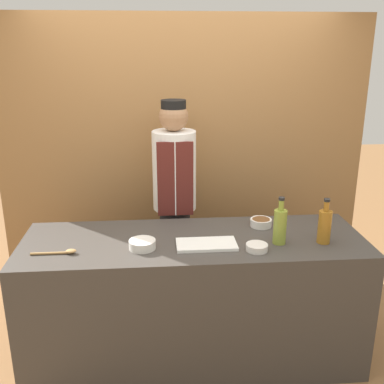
{
  "coord_description": "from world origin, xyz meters",
  "views": [
    {
      "loc": [
        -0.24,
        -2.74,
        2.14
      ],
      "look_at": [
        0.0,
        0.15,
        1.2
      ],
      "focal_mm": 42.0,
      "sensor_mm": 36.0,
      "label": 1
    }
  ],
  "objects_px": {
    "sauce_bowl_white": "(142,244)",
    "cutting_board": "(206,244)",
    "sauce_bowl_purple": "(257,247)",
    "bottle_oil": "(280,225)",
    "wooden_spoon": "(61,252)",
    "chef_center": "(175,202)",
    "bottle_amber": "(325,226)",
    "sauce_bowl_brown": "(261,222)"
  },
  "relations": [
    {
      "from": "wooden_spoon",
      "to": "sauce_bowl_brown",
      "type": "bearing_deg",
      "value": 14.47
    },
    {
      "from": "sauce_bowl_purple",
      "to": "wooden_spoon",
      "type": "xyz_separation_m",
      "value": [
        -1.22,
        0.05,
        -0.01
      ]
    },
    {
      "from": "bottle_amber",
      "to": "sauce_bowl_brown",
      "type": "bearing_deg",
      "value": 137.95
    },
    {
      "from": "sauce_bowl_brown",
      "to": "cutting_board",
      "type": "height_order",
      "value": "sauce_bowl_brown"
    },
    {
      "from": "sauce_bowl_purple",
      "to": "cutting_board",
      "type": "xyz_separation_m",
      "value": [
        -0.31,
        0.09,
        -0.01
      ]
    },
    {
      "from": "sauce_bowl_white",
      "to": "sauce_bowl_brown",
      "type": "height_order",
      "value": "sauce_bowl_white"
    },
    {
      "from": "cutting_board",
      "to": "chef_center",
      "type": "bearing_deg",
      "value": 103.36
    },
    {
      "from": "bottle_oil",
      "to": "chef_center",
      "type": "relative_size",
      "value": 0.18
    },
    {
      "from": "sauce_bowl_purple",
      "to": "sauce_bowl_brown",
      "type": "distance_m",
      "value": 0.41
    },
    {
      "from": "sauce_bowl_brown",
      "to": "wooden_spoon",
      "type": "distance_m",
      "value": 1.38
    },
    {
      "from": "bottle_oil",
      "to": "sauce_bowl_white",
      "type": "bearing_deg",
      "value": -179.36
    },
    {
      "from": "sauce_bowl_brown",
      "to": "cutting_board",
      "type": "distance_m",
      "value": 0.52
    },
    {
      "from": "sauce_bowl_brown",
      "to": "bottle_oil",
      "type": "xyz_separation_m",
      "value": [
        0.05,
        -0.3,
        0.09
      ]
    },
    {
      "from": "bottle_amber",
      "to": "chef_center",
      "type": "relative_size",
      "value": 0.17
    },
    {
      "from": "cutting_board",
      "to": "wooden_spoon",
      "type": "height_order",
      "value": "wooden_spoon"
    },
    {
      "from": "sauce_bowl_white",
      "to": "bottle_amber",
      "type": "bearing_deg",
      "value": -0.18
    },
    {
      "from": "bottle_amber",
      "to": "chef_center",
      "type": "xyz_separation_m",
      "value": [
        -0.94,
        0.73,
        -0.06
      ]
    },
    {
      "from": "sauce_bowl_white",
      "to": "wooden_spoon",
      "type": "height_order",
      "value": "sauce_bowl_white"
    },
    {
      "from": "cutting_board",
      "to": "chef_center",
      "type": "distance_m",
      "value": 0.74
    },
    {
      "from": "sauce_bowl_white",
      "to": "cutting_board",
      "type": "height_order",
      "value": "sauce_bowl_white"
    },
    {
      "from": "wooden_spoon",
      "to": "chef_center",
      "type": "bearing_deg",
      "value": 46.01
    },
    {
      "from": "cutting_board",
      "to": "bottle_oil",
      "type": "height_order",
      "value": "bottle_oil"
    },
    {
      "from": "sauce_bowl_purple",
      "to": "cutting_board",
      "type": "height_order",
      "value": "sauce_bowl_purple"
    },
    {
      "from": "cutting_board",
      "to": "bottle_amber",
      "type": "xyz_separation_m",
      "value": [
        0.77,
        -0.01,
        0.11
      ]
    },
    {
      "from": "sauce_bowl_brown",
      "to": "sauce_bowl_purple",
      "type": "bearing_deg",
      "value": -106.63
    },
    {
      "from": "sauce_bowl_purple",
      "to": "bottle_oil",
      "type": "height_order",
      "value": "bottle_oil"
    },
    {
      "from": "bottle_amber",
      "to": "sauce_bowl_white",
      "type": "bearing_deg",
      "value": 179.82
    },
    {
      "from": "sauce_bowl_white",
      "to": "bottle_oil",
      "type": "height_order",
      "value": "bottle_oil"
    },
    {
      "from": "sauce_bowl_brown",
      "to": "chef_center",
      "type": "height_order",
      "value": "chef_center"
    },
    {
      "from": "sauce_bowl_purple",
      "to": "bottle_oil",
      "type": "distance_m",
      "value": 0.22
    },
    {
      "from": "sauce_bowl_white",
      "to": "cutting_board",
      "type": "bearing_deg",
      "value": 0.94
    },
    {
      "from": "sauce_bowl_white",
      "to": "bottle_amber",
      "type": "xyz_separation_m",
      "value": [
        1.18,
        -0.0,
        0.09
      ]
    },
    {
      "from": "cutting_board",
      "to": "chef_center",
      "type": "height_order",
      "value": "chef_center"
    },
    {
      "from": "sauce_bowl_purple",
      "to": "wooden_spoon",
      "type": "bearing_deg",
      "value": 177.76
    },
    {
      "from": "sauce_bowl_purple",
      "to": "bottle_oil",
      "type": "relative_size",
      "value": 0.44
    },
    {
      "from": "sauce_bowl_brown",
      "to": "cutting_board",
      "type": "bearing_deg",
      "value": -144.89
    },
    {
      "from": "bottle_amber",
      "to": "bottle_oil",
      "type": "xyz_separation_m",
      "value": [
        -0.29,
        0.01,
        0.01
      ]
    },
    {
      "from": "sauce_bowl_purple",
      "to": "bottle_amber",
      "type": "relative_size",
      "value": 0.46
    },
    {
      "from": "sauce_bowl_brown",
      "to": "wooden_spoon",
      "type": "xyz_separation_m",
      "value": [
        -1.33,
        -0.34,
        -0.02
      ]
    },
    {
      "from": "sauce_bowl_white",
      "to": "sauce_bowl_purple",
      "type": "distance_m",
      "value": 0.72
    },
    {
      "from": "sauce_bowl_brown",
      "to": "bottle_amber",
      "type": "height_order",
      "value": "bottle_amber"
    },
    {
      "from": "cutting_board",
      "to": "chef_center",
      "type": "xyz_separation_m",
      "value": [
        -0.17,
        0.72,
        0.04
      ]
    }
  ]
}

